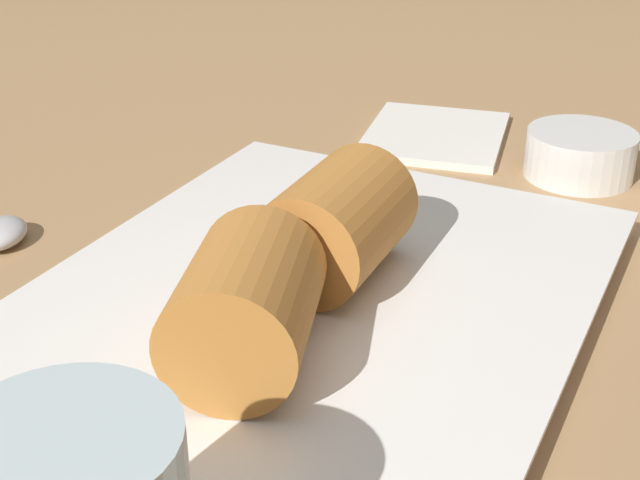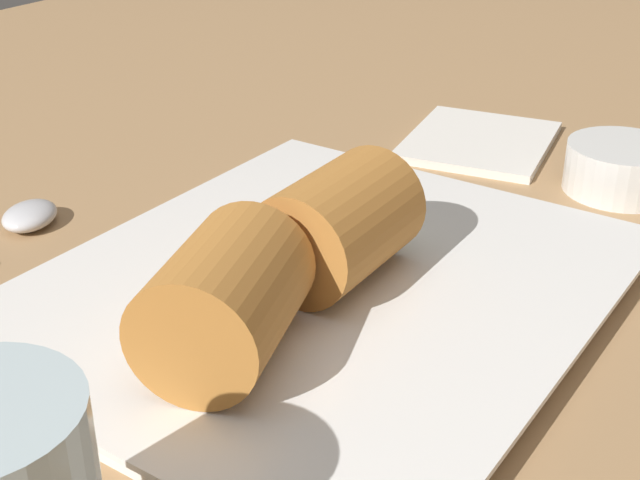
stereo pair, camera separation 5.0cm
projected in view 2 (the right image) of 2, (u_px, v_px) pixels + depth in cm
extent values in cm
cube|color=#A87F54|center=(350.00, 332.00, 44.50)|extent=(180.00, 140.00, 2.00)
cube|color=white|center=(320.00, 297.00, 44.43)|extent=(29.05, 24.58, 1.20)
cube|color=white|center=(320.00, 284.00, 44.09)|extent=(30.22, 25.56, 0.30)
cylinder|color=#B77533|center=(338.00, 225.00, 43.18)|extent=(7.75, 5.88, 5.69)
sphere|color=#6B9E47|center=(369.00, 203.00, 45.39)|extent=(3.70, 3.70, 3.70)
cylinder|color=#B77533|center=(225.00, 300.00, 36.83)|extent=(9.01, 7.80, 5.69)
sphere|color=#B23D2D|center=(249.00, 267.00, 39.35)|extent=(3.70, 3.70, 3.70)
cylinder|color=silver|center=(622.00, 168.00, 56.87)|extent=(7.17, 7.17, 3.13)
cylinder|color=beige|center=(625.00, 149.00, 56.28)|extent=(5.88, 5.88, 0.56)
ellipsoid|color=silver|center=(30.00, 216.00, 52.65)|extent=(4.77, 4.32, 1.34)
cube|color=silver|center=(479.00, 142.00, 64.67)|extent=(13.13, 11.75, 0.60)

